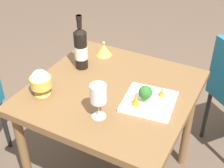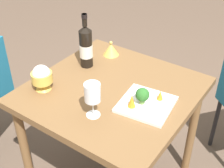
{
  "view_description": "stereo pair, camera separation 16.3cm",
  "coord_description": "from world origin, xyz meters",
  "px_view_note": "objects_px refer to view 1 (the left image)",
  "views": [
    {
      "loc": [
        1.19,
        0.63,
        1.7
      ],
      "look_at": [
        0.0,
        0.0,
        0.77
      ],
      "focal_mm": 49.84,
      "sensor_mm": 36.0,
      "label": 1
    },
    {
      "loc": [
        1.1,
        0.77,
        1.7
      ],
      "look_at": [
        0.0,
        0.0,
        0.77
      ],
      "focal_mm": 49.84,
      "sensor_mm": 36.0,
      "label": 2
    }
  ],
  "objects_px": {
    "wine_bottle": "(81,48)",
    "broccoli_floret": "(145,93)",
    "serving_plate": "(149,101)",
    "carrot_garnish_left": "(162,92)",
    "carrot_garnish_right": "(136,99)",
    "rice_bowl": "(41,82)",
    "rice_bowl_lid": "(104,49)",
    "wine_glass": "(98,95)"
  },
  "relations": [
    {
      "from": "wine_bottle",
      "to": "carrot_garnish_left",
      "type": "distance_m",
      "value": 0.53
    },
    {
      "from": "rice_bowl_lid",
      "to": "carrot_garnish_left",
      "type": "bearing_deg",
      "value": 61.83
    },
    {
      "from": "wine_bottle",
      "to": "rice_bowl_lid",
      "type": "distance_m",
      "value": 0.21
    },
    {
      "from": "serving_plate",
      "to": "carrot_garnish_right",
      "type": "height_order",
      "value": "carrot_garnish_right"
    },
    {
      "from": "rice_bowl_lid",
      "to": "broccoli_floret",
      "type": "distance_m",
      "value": 0.54
    },
    {
      "from": "wine_bottle",
      "to": "serving_plate",
      "type": "bearing_deg",
      "value": 74.66
    },
    {
      "from": "wine_glass",
      "to": "rice_bowl",
      "type": "distance_m",
      "value": 0.35
    },
    {
      "from": "carrot_garnish_right",
      "to": "wine_glass",
      "type": "bearing_deg",
      "value": -40.91
    },
    {
      "from": "carrot_garnish_left",
      "to": "carrot_garnish_right",
      "type": "xyz_separation_m",
      "value": [
        0.13,
        -0.08,
        0.01
      ]
    },
    {
      "from": "rice_bowl_lid",
      "to": "rice_bowl",
      "type": "bearing_deg",
      "value": -8.98
    },
    {
      "from": "rice_bowl_lid",
      "to": "carrot_garnish_right",
      "type": "xyz_separation_m",
      "value": [
        0.39,
        0.39,
        0.01
      ]
    },
    {
      "from": "rice_bowl",
      "to": "carrot_garnish_right",
      "type": "height_order",
      "value": "rice_bowl"
    },
    {
      "from": "serving_plate",
      "to": "broccoli_floret",
      "type": "relative_size",
      "value": 3.25
    },
    {
      "from": "wine_glass",
      "to": "rice_bowl_lid",
      "type": "bearing_deg",
      "value": -153.0
    },
    {
      "from": "rice_bowl_lid",
      "to": "carrot_garnish_left",
      "type": "height_order",
      "value": "rice_bowl_lid"
    },
    {
      "from": "carrot_garnish_left",
      "to": "rice_bowl_lid",
      "type": "bearing_deg",
      "value": -118.17
    },
    {
      "from": "broccoli_floret",
      "to": "carrot_garnish_left",
      "type": "relative_size",
      "value": 1.69
    },
    {
      "from": "carrot_garnish_right",
      "to": "rice_bowl_lid",
      "type": "bearing_deg",
      "value": -134.48
    },
    {
      "from": "rice_bowl",
      "to": "broccoli_floret",
      "type": "distance_m",
      "value": 0.53
    },
    {
      "from": "rice_bowl",
      "to": "serving_plate",
      "type": "height_order",
      "value": "rice_bowl"
    },
    {
      "from": "carrot_garnish_right",
      "to": "broccoli_floret",
      "type": "bearing_deg",
      "value": 151.14
    },
    {
      "from": "broccoli_floret",
      "to": "rice_bowl",
      "type": "bearing_deg",
      "value": -70.86
    },
    {
      "from": "wine_bottle",
      "to": "carrot_garnish_right",
      "type": "bearing_deg",
      "value": 65.68
    },
    {
      "from": "wine_bottle",
      "to": "broccoli_floret",
      "type": "bearing_deg",
      "value": 72.54
    },
    {
      "from": "wine_bottle",
      "to": "rice_bowl_lid",
      "type": "xyz_separation_m",
      "value": [
        -0.19,
        0.04,
        -0.09
      ]
    },
    {
      "from": "broccoli_floret",
      "to": "wine_bottle",
      "type": "bearing_deg",
      "value": -107.46
    },
    {
      "from": "wine_glass",
      "to": "rice_bowl_lid",
      "type": "height_order",
      "value": "wine_glass"
    },
    {
      "from": "rice_bowl",
      "to": "broccoli_floret",
      "type": "height_order",
      "value": "rice_bowl"
    },
    {
      "from": "wine_bottle",
      "to": "rice_bowl",
      "type": "height_order",
      "value": "wine_bottle"
    },
    {
      "from": "rice_bowl",
      "to": "carrot_garnish_right",
      "type": "bearing_deg",
      "value": 104.58
    },
    {
      "from": "broccoli_floret",
      "to": "rice_bowl_lid",
      "type": "bearing_deg",
      "value": -128.5
    },
    {
      "from": "rice_bowl",
      "to": "carrot_garnish_left",
      "type": "distance_m",
      "value": 0.61
    },
    {
      "from": "wine_glass",
      "to": "broccoli_floret",
      "type": "xyz_separation_m",
      "value": [
        -0.19,
        0.15,
        -0.06
      ]
    },
    {
      "from": "rice_bowl",
      "to": "broccoli_floret",
      "type": "xyz_separation_m",
      "value": [
        -0.17,
        0.5,
        -0.01
      ]
    },
    {
      "from": "wine_bottle",
      "to": "serving_plate",
      "type": "relative_size",
      "value": 1.16
    },
    {
      "from": "rice_bowl_lid",
      "to": "carrot_garnish_left",
      "type": "xyz_separation_m",
      "value": [
        0.26,
        0.48,
        0.0
      ]
    },
    {
      "from": "wine_glass",
      "to": "rice_bowl",
      "type": "height_order",
      "value": "wine_glass"
    },
    {
      "from": "rice_bowl_lid",
      "to": "serving_plate",
      "type": "bearing_deg",
      "value": 53.77
    },
    {
      "from": "wine_glass",
      "to": "carrot_garnish_left",
      "type": "xyz_separation_m",
      "value": [
        -0.27,
        0.21,
        -0.09
      ]
    },
    {
      "from": "carrot_garnish_left",
      "to": "serving_plate",
      "type": "bearing_deg",
      "value": -31.61
    },
    {
      "from": "rice_bowl",
      "to": "rice_bowl_lid",
      "type": "height_order",
      "value": "rice_bowl"
    },
    {
      "from": "rice_bowl",
      "to": "rice_bowl_lid",
      "type": "distance_m",
      "value": 0.52
    }
  ]
}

